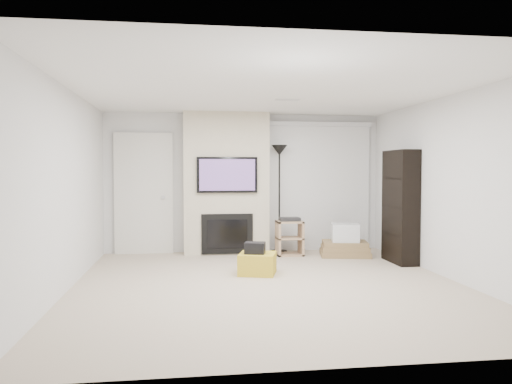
{
  "coord_description": "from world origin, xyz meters",
  "views": [
    {
      "loc": [
        -1.04,
        -6.3,
        1.49
      ],
      "look_at": [
        0.0,
        1.2,
        1.15
      ],
      "focal_mm": 35.0,
      "sensor_mm": 36.0,
      "label": 1
    }
  ],
  "objects": [
    {
      "name": "wall_right",
      "position": [
        2.5,
        0.0,
        1.25
      ],
      "size": [
        0.0,
        5.5,
        2.5
      ],
      "primitive_type": "cube",
      "rotation": [
        1.57,
        0.0,
        1.57
      ],
      "color": "silver",
      "rests_on": "ground"
    },
    {
      "name": "floor",
      "position": [
        0.0,
        0.0,
        0.0
      ],
      "size": [
        5.0,
        5.5,
        0.0
      ],
      "primitive_type": "cube",
      "color": "#BEAB94",
      "rests_on": "ground"
    },
    {
      "name": "wall_left",
      "position": [
        -2.5,
        0.0,
        1.25
      ],
      "size": [
        0.0,
        5.5,
        2.5
      ],
      "primitive_type": "cube",
      "rotation": [
        1.57,
        0.0,
        1.57
      ],
      "color": "silver",
      "rests_on": "ground"
    },
    {
      "name": "black_bag",
      "position": [
        -0.09,
        0.66,
        0.38
      ],
      "size": [
        0.33,
        0.29,
        0.16
      ],
      "primitive_type": "cube",
      "rotation": [
        0.0,
        0.0,
        -0.28
      ],
      "color": "black",
      "rests_on": "ottoman"
    },
    {
      "name": "hvac_vent",
      "position": [
        0.4,
        0.8,
        2.5
      ],
      "size": [
        0.35,
        0.18,
        0.01
      ],
      "primitive_type": "cube",
      "color": "silver",
      "rests_on": "ceiling"
    },
    {
      "name": "wall_back",
      "position": [
        0.0,
        2.75,
        1.25
      ],
      "size": [
        5.0,
        0.0,
        2.5
      ],
      "primitive_type": "cube",
      "rotation": [
        1.57,
        0.0,
        0.0
      ],
      "color": "silver",
      "rests_on": "ground"
    },
    {
      "name": "entry_door",
      "position": [
        -1.8,
        2.71,
        1.05
      ],
      "size": [
        1.02,
        0.11,
        2.14
      ],
      "color": "silver",
      "rests_on": "floor"
    },
    {
      "name": "vertical_blinds",
      "position": [
        1.4,
        2.7,
        1.27
      ],
      "size": [
        1.98,
        0.1,
        2.37
      ],
      "color": "silver",
      "rests_on": "floor"
    },
    {
      "name": "bookshelf",
      "position": [
        2.34,
        1.26,
        0.9
      ],
      "size": [
        0.3,
        0.8,
        1.8
      ],
      "color": "black",
      "rests_on": "floor"
    },
    {
      "name": "ceiling",
      "position": [
        0.0,
        0.0,
        2.5
      ],
      "size": [
        5.0,
        5.5,
        0.0
      ],
      "primitive_type": "cube",
      "color": "white",
      "rests_on": "wall_back"
    },
    {
      "name": "floor_lamp",
      "position": [
        0.6,
        2.49,
        1.52
      ],
      "size": [
        0.29,
        0.29,
        1.93
      ],
      "color": "black",
      "rests_on": "floor"
    },
    {
      "name": "box_stack",
      "position": [
        1.66,
        1.97,
        0.21
      ],
      "size": [
        0.94,
        0.78,
        0.56
      ],
      "color": "olive",
      "rests_on": "floor"
    },
    {
      "name": "ottoman",
      "position": [
        -0.05,
        0.69,
        0.15
      ],
      "size": [
        0.62,
        0.62,
        0.3
      ],
      "primitive_type": "cube",
      "rotation": [
        0.0,
        0.0,
        -0.28
      ],
      "color": "gold",
      "rests_on": "floor"
    },
    {
      "name": "wall_front",
      "position": [
        0.0,
        -2.75,
        1.25
      ],
      "size": [
        5.0,
        0.0,
        2.5
      ],
      "primitive_type": "cube",
      "rotation": [
        1.57,
        0.0,
        0.0
      ],
      "color": "silver",
      "rests_on": "ground"
    },
    {
      "name": "av_stand",
      "position": [
        0.72,
        2.17,
        0.35
      ],
      "size": [
        0.45,
        0.38,
        0.66
      ],
      "color": "tan",
      "rests_on": "floor"
    },
    {
      "name": "fireplace_wall",
      "position": [
        -0.35,
        2.54,
        1.24
      ],
      "size": [
        1.5,
        0.47,
        2.5
      ],
      "color": "beige",
      "rests_on": "floor"
    }
  ]
}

